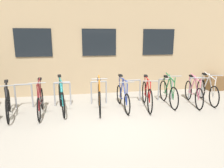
% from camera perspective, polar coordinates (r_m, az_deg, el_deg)
% --- Properties ---
extents(ground_plane, '(42.00, 42.00, 0.00)m').
position_cam_1_polar(ground_plane, '(5.45, 0.95, -11.36)').
color(ground_plane, '#9E998E').
extents(storefront_building, '(28.00, 5.35, 4.90)m').
position_cam_1_polar(storefront_building, '(10.77, -5.34, 13.96)').
color(storefront_building, tan).
rests_on(storefront_building, ground).
extents(bike_rack, '(6.56, 0.05, 0.79)m').
position_cam_1_polar(bike_rack, '(7.13, 1.16, -1.41)').
color(bike_rack, gray).
rests_on(bike_rack, ground).
extents(bicycle_pink, '(0.55, 1.75, 1.03)m').
position_cam_1_polar(bicycle_pink, '(7.55, 21.40, -2.26)').
color(bicycle_pink, black).
rests_on(bicycle_pink, ground).
extents(bicycle_red, '(0.48, 1.80, 1.01)m').
position_cam_1_polar(bicycle_red, '(6.78, 9.53, -3.00)').
color(bicycle_red, black).
rests_on(bicycle_red, ground).
extents(bicycle_teal, '(0.44, 1.84, 1.08)m').
position_cam_1_polar(bicycle_teal, '(6.55, -13.69, -3.72)').
color(bicycle_teal, black).
rests_on(bicycle_teal, ground).
extents(bicycle_blue, '(0.44, 1.71, 1.05)m').
position_cam_1_polar(bicycle_blue, '(6.61, 2.98, -3.54)').
color(bicycle_blue, black).
rests_on(bicycle_blue, ground).
extents(bicycle_orange, '(0.44, 1.70, 1.11)m').
position_cam_1_polar(bicycle_orange, '(6.40, -3.48, -3.79)').
color(bicycle_orange, black).
rests_on(bicycle_orange, ground).
extents(bicycle_green, '(0.44, 1.70, 1.08)m').
position_cam_1_polar(bicycle_green, '(7.22, 15.16, -2.37)').
color(bicycle_green, black).
rests_on(bicycle_green, ground).
extents(bicycle_black, '(0.55, 1.72, 1.03)m').
position_cam_1_polar(bicycle_black, '(6.64, -26.61, -4.76)').
color(bicycle_black, black).
rests_on(bicycle_black, ground).
extents(bicycle_maroon, '(0.44, 1.73, 1.08)m').
position_cam_1_polar(bicycle_maroon, '(6.45, -19.04, -4.58)').
color(bicycle_maroon, black).
rests_on(bicycle_maroon, ground).
extents(bicycle_white, '(0.51, 1.75, 1.06)m').
position_cam_1_polar(bicycle_white, '(7.96, 24.61, -1.74)').
color(bicycle_white, black).
rests_on(bicycle_white, ground).
extents(planter_box, '(0.70, 0.44, 0.60)m').
position_cam_1_polar(planter_box, '(9.91, 26.40, 0.25)').
color(planter_box, brown).
rests_on(planter_box, ground).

